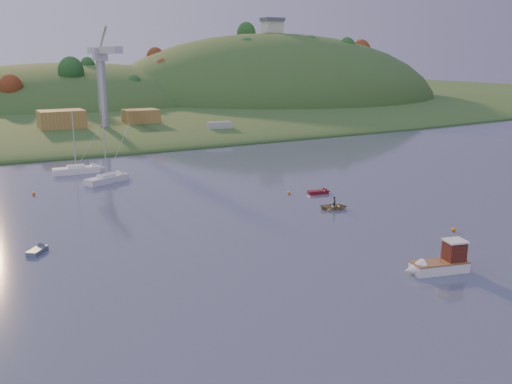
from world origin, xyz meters
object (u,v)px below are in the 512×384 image
red_tender (322,192)px  grey_dinghy (40,249)px  sailboat_near (107,178)px  canoe (334,206)px  fishing_boat (436,264)px  sailboat_far (76,169)px

red_tender → grey_dinghy: size_ratio=1.19×
sailboat_near → red_tender: (27.29, -23.58, -0.44)m
canoe → sailboat_near: bearing=58.8°
fishing_boat → canoe: 24.62m
sailboat_near → red_tender: sailboat_near is taller
sailboat_near → sailboat_far: size_ratio=0.95×
fishing_boat → sailboat_near: sailboat_near is taller
fishing_boat → sailboat_far: size_ratio=0.61×
fishing_boat → canoe: (5.32, 24.04, -0.54)m
canoe → red_tender: bearing=-1.8°
fishing_boat → red_tender: bearing=-92.5°
canoe → grey_dinghy: size_ratio=1.17×
sailboat_far → red_tender: sailboat_far is taller
fishing_boat → grey_dinghy: bearing=-23.9°
sailboat_far → fishing_boat: bearing=-70.4°
fishing_boat → red_tender: fishing_boat is taller
fishing_boat → sailboat_far: bearing=-59.1°
sailboat_near → canoe: sailboat_near is taller
red_tender → canoe: bearing=-103.8°
fishing_boat → red_tender: (9.07, 32.39, -0.67)m
sailboat_far → grey_dinghy: sailboat_far is taller
canoe → red_tender: red_tender is taller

